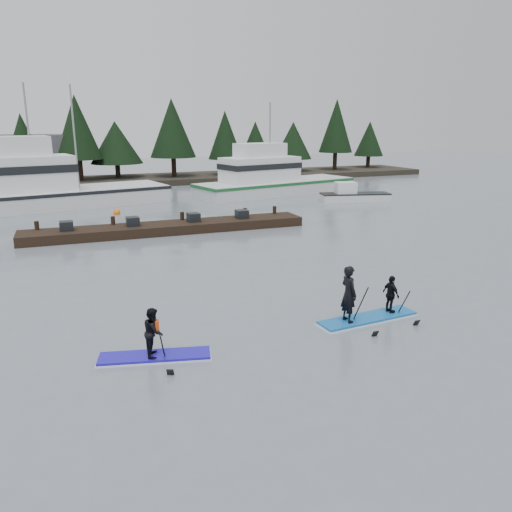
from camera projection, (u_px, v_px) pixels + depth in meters
name	position (u px, v px, depth m)	size (l,w,h in m)	color
ground	(335.00, 342.00, 14.45)	(160.00, 160.00, 0.00)	slate
far_shore	(124.00, 181.00, 51.85)	(70.00, 8.00, 0.60)	#2D281E
treeline	(124.00, 184.00, 51.93)	(60.00, 4.00, 8.00)	black
fishing_boat_large	(41.00, 198.00, 37.10)	(18.19, 8.04, 9.94)	silver
fishing_boat_medium	(272.00, 187.00, 44.32)	(15.41, 7.28, 8.79)	silver
skiff	(355.00, 197.00, 40.35)	(5.48, 1.65, 0.64)	silver
floating_dock	(169.00, 228.00, 28.81)	(16.10, 2.15, 0.54)	black
buoy_b	(117.00, 214.00, 34.62)	(0.49, 0.49, 0.49)	orange
buoy_c	(325.00, 195.00, 43.75)	(0.53, 0.53, 0.53)	orange
paddleboard_solo	(154.00, 340.00, 13.31)	(3.05, 1.45, 1.88)	#1C13B9
paddleboard_duo	(365.00, 301.00, 15.82)	(3.45, 1.25, 2.38)	#125FAA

